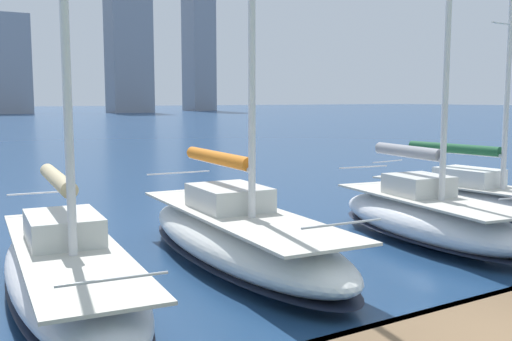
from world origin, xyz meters
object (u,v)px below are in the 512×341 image
(sailboat_orange, at_px, (238,235))
(sailboat_tan, at_px, (68,266))
(sailboat_forest, at_px, (481,199))
(sailboat_grey, at_px, (427,215))

(sailboat_orange, xyz_separation_m, sailboat_tan, (4.05, 0.42, -0.04))
(sailboat_forest, distance_m, sailboat_grey, 4.32)
(sailboat_forest, height_order, sailboat_orange, sailboat_forest)
(sailboat_forest, bearing_deg, sailboat_grey, 18.95)
(sailboat_grey, xyz_separation_m, sailboat_tan, (9.47, -0.41, -0.09))
(sailboat_grey, distance_m, sailboat_tan, 9.48)
(sailboat_orange, bearing_deg, sailboat_forest, -176.55)
(sailboat_orange, bearing_deg, sailboat_tan, 5.97)
(sailboat_tan, bearing_deg, sailboat_forest, -175.79)
(sailboat_grey, relative_size, sailboat_tan, 0.95)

